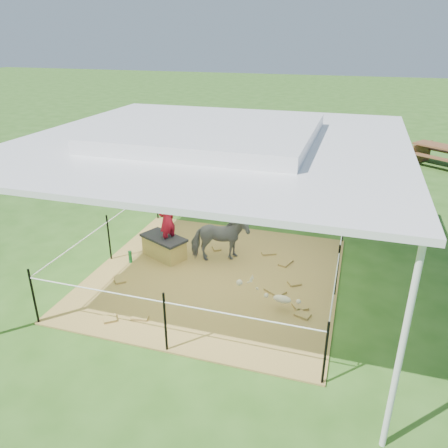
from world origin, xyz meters
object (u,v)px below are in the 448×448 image
(green_bottle, at_px, (130,257))
(foal, at_px, (282,298))
(pony, at_px, (220,239))
(straw_bale, at_px, (164,248))
(picnic_table_far, at_px, (440,156))
(woman, at_px, (167,215))
(trash_barrel, at_px, (398,176))
(picnic_table_near, at_px, (342,159))
(distant_person, at_px, (363,156))

(green_bottle, xyz_separation_m, foal, (3.23, -0.74, 0.12))
(green_bottle, distance_m, pony, 1.85)
(straw_bale, distance_m, picnic_table_far, 11.06)
(picnic_table_far, bearing_deg, woman, -90.09)
(pony, xyz_separation_m, picnic_table_far, (5.22, 8.87, -0.14))
(straw_bale, xyz_separation_m, trash_barrel, (4.84, 6.05, 0.19))
(foal, distance_m, trash_barrel, 7.56)
(woman, distance_m, trash_barrel, 7.71)
(straw_bale, height_order, pony, pony)
(pony, bearing_deg, straw_bale, 74.53)
(trash_barrel, bearing_deg, picnic_table_far, 62.78)
(foal, bearing_deg, picnic_table_far, 76.29)
(green_bottle, height_order, foal, foal)
(picnic_table_far, bearing_deg, picnic_table_near, -124.82)
(straw_bale, relative_size, foal, 1.03)
(woman, distance_m, pony, 1.16)
(pony, bearing_deg, distant_person, -43.32)
(picnic_table_near, bearing_deg, straw_bale, -98.73)
(pony, xyz_separation_m, foal, (1.52, -1.36, -0.24))
(foal, bearing_deg, picnic_table_near, 93.23)
(green_bottle, relative_size, distant_person, 0.23)
(picnic_table_near, distance_m, picnic_table_far, 3.46)
(green_bottle, bearing_deg, pony, 20.04)
(pony, xyz_separation_m, picnic_table_near, (1.98, 7.66, -0.19))
(foal, bearing_deg, pony, 144.27)
(trash_barrel, relative_size, distant_person, 0.78)
(foal, bearing_deg, woman, 161.33)
(woman, height_order, picnic_table_near, woman)
(trash_barrel, bearing_deg, distant_person, 123.05)
(green_bottle, xyz_separation_m, pony, (1.71, 0.62, 0.36))
(straw_bale, bearing_deg, picnic_table_far, 54.81)
(woman, relative_size, pony, 0.94)
(trash_barrel, bearing_deg, pony, -122.06)
(picnic_table_far, bearing_deg, green_bottle, -91.44)
(woman, relative_size, green_bottle, 4.32)
(green_bottle, bearing_deg, trash_barrel, 50.35)
(green_bottle, height_order, pony, pony)
(woman, distance_m, foal, 2.92)
(picnic_table_far, xyz_separation_m, distant_person, (-2.58, -1.37, 0.16))
(foal, height_order, picnic_table_near, picnic_table_near)
(woman, xyz_separation_m, green_bottle, (-0.65, -0.45, -0.81))
(woman, relative_size, picnic_table_far, 0.60)
(pony, relative_size, picnic_table_far, 0.64)
(green_bottle, bearing_deg, woman, 34.70)
(trash_barrel, distance_m, distant_person, 1.93)
(picnic_table_near, relative_size, distant_person, 1.44)
(distant_person, bearing_deg, woman, 83.61)
(straw_bale, height_order, trash_barrel, trash_barrel)
(straw_bale, xyz_separation_m, distant_person, (3.79, 7.67, 0.31))
(distant_person, bearing_deg, trash_barrel, 142.37)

